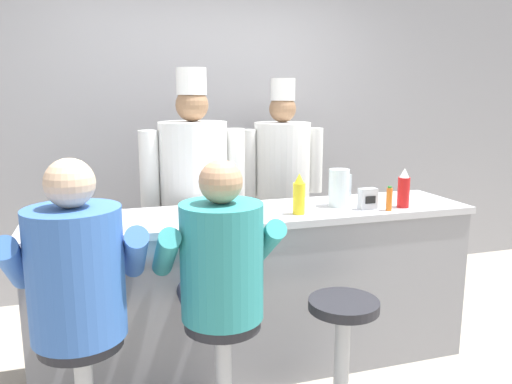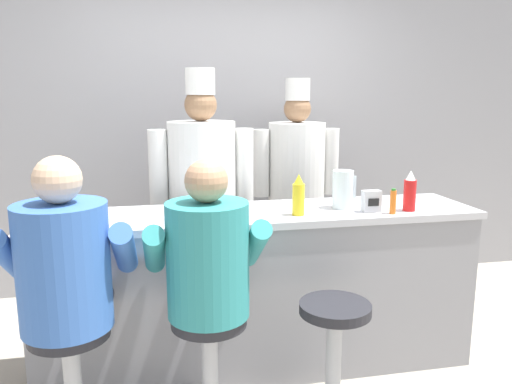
{
  "view_description": "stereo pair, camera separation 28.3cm",
  "coord_description": "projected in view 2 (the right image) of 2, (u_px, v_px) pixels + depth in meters",
  "views": [
    {
      "loc": [
        -0.85,
        -2.39,
        1.63
      ],
      "look_at": [
        -0.02,
        0.26,
        1.08
      ],
      "focal_mm": 35.0,
      "sensor_mm": 36.0,
      "label": 1
    },
    {
      "loc": [
        -0.58,
        -2.47,
        1.63
      ],
      "look_at": [
        -0.02,
        0.26,
        1.08
      ],
      "focal_mm": 35.0,
      "sensor_mm": 36.0,
      "label": 2
    }
  ],
  "objects": [
    {
      "name": "wall_back",
      "position": [
        224.0,
        128.0,
        4.18
      ],
      "size": [
        10.0,
        0.06,
        2.7
      ],
      "color": "#99999E",
      "rests_on": "ground_plane"
    },
    {
      "name": "cook_in_whites_near",
      "position": [
        202.0,
        191.0,
        3.38
      ],
      "size": [
        0.7,
        0.45,
        1.8
      ],
      "color": "#232328",
      "rests_on": "ground_plane"
    },
    {
      "name": "cook_in_whites_far",
      "position": [
        296.0,
        181.0,
        3.92
      ],
      "size": [
        0.68,
        0.44,
        1.75
      ],
      "color": "#232328",
      "rests_on": "ground_plane"
    },
    {
      "name": "napkin_dispenser_chrome",
      "position": [
        371.0,
        201.0,
        2.86
      ],
      "size": [
        0.11,
        0.06,
        0.12
      ],
      "color": "silver",
      "rests_on": "diner_counter"
    },
    {
      "name": "cereal_bowl",
      "position": [
        210.0,
        214.0,
        2.7
      ],
      "size": [
        0.13,
        0.13,
        0.06
      ],
      "color": "white",
      "rests_on": "diner_counter"
    },
    {
      "name": "water_pitcher_clear",
      "position": [
        343.0,
        189.0,
        2.95
      ],
      "size": [
        0.14,
        0.12,
        0.23
      ],
      "color": "silver",
      "rests_on": "diner_counter"
    },
    {
      "name": "ketchup_bottle_red",
      "position": [
        410.0,
        192.0,
        2.88
      ],
      "size": [
        0.07,
        0.07,
        0.24
      ],
      "color": "red",
      "rests_on": "diner_counter"
    },
    {
      "name": "hot_sauce_bottle_orange",
      "position": [
        393.0,
        202.0,
        2.81
      ],
      "size": [
        0.03,
        0.03,
        0.14
      ],
      "color": "orange",
      "rests_on": "diner_counter"
    },
    {
      "name": "diner_seated_teal",
      "position": [
        207.0,
        269.0,
        2.3
      ],
      "size": [
        0.57,
        0.56,
        1.35
      ],
      "color": "#B2B5BA",
      "rests_on": "ground_plane"
    },
    {
      "name": "coffee_mug_tan",
      "position": [
        48.0,
        218.0,
        2.53
      ],
      "size": [
        0.13,
        0.08,
        0.09
      ],
      "color": "beige",
      "rests_on": "diner_counter"
    },
    {
      "name": "empty_stool_round",
      "position": [
        334.0,
        343.0,
        2.47
      ],
      "size": [
        0.35,
        0.35,
        0.63
      ],
      "color": "#B2B5BA",
      "rests_on": "ground_plane"
    },
    {
      "name": "diner_seated_blue",
      "position": [
        66.0,
        275.0,
        2.17
      ],
      "size": [
        0.59,
        0.59,
        1.38
      ],
      "color": "#B2B5BA",
      "rests_on": "ground_plane"
    },
    {
      "name": "diner_counter",
      "position": [
        259.0,
        289.0,
        2.98
      ],
      "size": [
        2.57,
        0.58,
        0.96
      ],
      "color": "gray",
      "rests_on": "ground_plane"
    },
    {
      "name": "breakfast_plate",
      "position": [
        93.0,
        223.0,
        2.57
      ],
      "size": [
        0.22,
        0.22,
        0.04
      ],
      "color": "white",
      "rests_on": "diner_counter"
    },
    {
      "name": "mustard_bottle_yellow",
      "position": [
        298.0,
        196.0,
        2.78
      ],
      "size": [
        0.07,
        0.07,
        0.23
      ],
      "color": "yellow",
      "rests_on": "diner_counter"
    }
  ]
}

